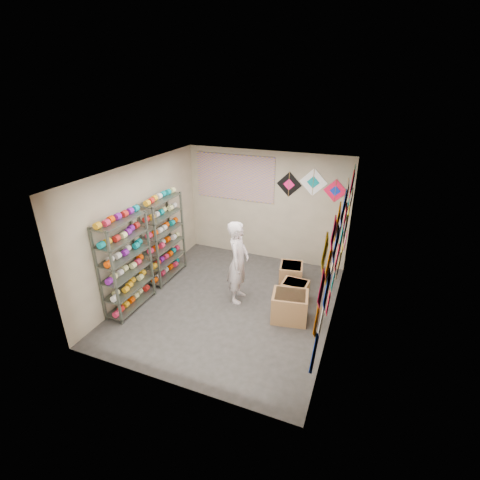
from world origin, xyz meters
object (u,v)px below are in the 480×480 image
at_px(shopkeeper, 238,262).
at_px(carton_a, 290,306).
at_px(carton_c, 291,274).
at_px(shelf_rack_front, 126,265).
at_px(carton_b, 295,291).
at_px(shelf_rack_back, 164,239).

relative_size(shopkeeper, carton_a, 2.63).
bearing_deg(carton_c, carton_a, -87.52).
height_order(shelf_rack_front, carton_c, shelf_rack_front).
xyz_separation_m(carton_b, carton_c, (-0.23, 0.59, 0.03)).
xyz_separation_m(carton_a, carton_b, (-0.05, 0.66, -0.06)).
xyz_separation_m(shelf_rack_front, carton_c, (2.74, 2.03, -0.72)).
bearing_deg(shopkeeper, carton_b, -76.82).
bearing_deg(shelf_rack_back, carton_b, 2.72).
relative_size(shelf_rack_back, carton_a, 2.90).
bearing_deg(shelf_rack_back, shelf_rack_front, -90.00).
bearing_deg(shelf_rack_front, carton_c, 36.51).
xyz_separation_m(shelf_rack_back, carton_c, (2.74, 0.73, -0.72)).
height_order(shelf_rack_front, carton_b, shelf_rack_front).
distance_m(shelf_rack_front, carton_b, 3.39).
height_order(shelf_rack_front, shopkeeper, shelf_rack_front).
relative_size(shelf_rack_back, carton_c, 3.55).
xyz_separation_m(shelf_rack_front, carton_a, (3.03, 0.78, -0.68)).
distance_m(shopkeeper, carton_b, 1.33).
height_order(shopkeeper, carton_c, shopkeeper).
distance_m(shelf_rack_back, shopkeeper, 1.90).
height_order(shopkeeper, carton_a, shopkeeper).
bearing_deg(shelf_rack_front, shopkeeper, 29.02).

